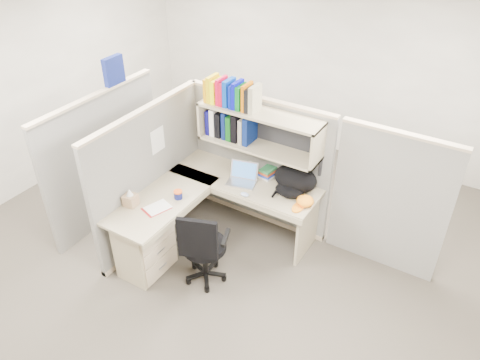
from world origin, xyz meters
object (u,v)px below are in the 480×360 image
Objects in this scene: task_chair at (204,258)px; desk at (172,229)px; laptop at (241,175)px; backpack at (293,181)px; snack_canister at (178,194)px.

desk is at bearing 168.88° from task_chair.
backpack is at bearing 0.09° from laptop.
desk is 1.81× the size of task_chair.
backpack reaches higher than snack_canister.
desk is at bearing -131.10° from laptop.
task_chair is at bearing -11.12° from desk.
backpack is 1.24m from snack_canister.
snack_canister is at bearing 150.90° from task_chair.
laptop is at bearing -156.28° from backpack.
snack_canister reaches higher than desk.
backpack is (0.56, 0.14, 0.03)m from laptop.
laptop reaches higher than snack_canister.
backpack is at bearing 64.74° from task_chair.
task_chair reaches higher than desk.
task_chair is (0.51, -0.29, -0.44)m from snack_canister.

